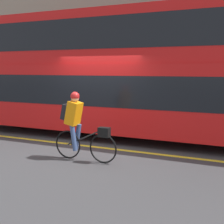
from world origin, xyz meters
name	(u,v)px	position (x,y,z in m)	size (l,w,h in m)	color
ground_plane	(90,148)	(0.00, 0.00, 0.00)	(80.00, 80.00, 0.00)	#38383A
road_center_line	(93,147)	(0.00, 0.13, 0.00)	(50.00, 0.14, 0.01)	yellow
sidewalk_curb	(151,117)	(0.00, 5.52, 0.08)	(60.00, 1.88, 0.15)	gray
building_facade	(160,18)	(0.00, 6.61, 4.40)	(60.00, 0.30, 8.80)	gray
bus	(139,70)	(0.77, 1.76, 2.12)	(11.84, 2.58, 3.83)	black
cyclist_on_bike	(78,124)	(0.29, -1.10, 0.87)	(1.62, 0.32, 1.62)	black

